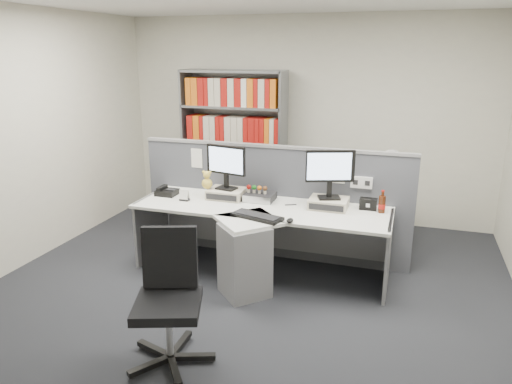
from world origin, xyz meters
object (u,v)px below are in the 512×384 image
(desk_calendar, at_px, (184,196))
(office_chair, at_px, (169,294))
(keyboard, at_px, (257,216))
(desk, at_px, (254,238))
(desk_fan, at_px, (391,164))
(desk_phone, at_px, (167,192))
(cola_bottle, at_px, (382,204))
(desktop_pc, at_px, (260,197))
(filing_cabinet, at_px, (387,216))
(speaker, at_px, (368,204))
(monitor_left, at_px, (226,163))
(mouse, at_px, (290,220))
(shelving_unit, at_px, (234,147))
(monitor_right, at_px, (330,170))

(desk_calendar, bearing_deg, office_chair, -68.11)
(keyboard, height_order, desk_calendar, desk_calendar)
(desk, relative_size, desk_fan, 5.72)
(desk_phone, relative_size, cola_bottle, 0.95)
(desktop_pc, xyz_separation_m, filing_cabinet, (1.27, 0.98, -0.41))
(speaker, xyz_separation_m, desk_fan, (0.16, 0.94, 0.21))
(monitor_left, height_order, cola_bottle, monitor_left)
(mouse, height_order, desk_phone, desk_phone)
(desk_calendar, distance_m, shelving_unit, 1.70)
(monitor_left, xyz_separation_m, filing_cabinet, (1.64, 1.02, -0.75))
(desktop_pc, bearing_deg, desk_fan, 37.62)
(monitor_right, distance_m, filing_cabinet, 1.38)
(desktop_pc, relative_size, shelving_unit, 0.15)
(desktop_pc, distance_m, filing_cabinet, 1.66)
(desk_phone, xyz_separation_m, desk_fan, (2.31, 1.11, 0.23))
(monitor_left, xyz_separation_m, monitor_right, (1.10, 0.00, 0.01))
(desk_calendar, xyz_separation_m, cola_bottle, (2.01, 0.24, 0.03))
(speaker, bearing_deg, office_chair, -123.93)
(desk_calendar, height_order, speaker, desk_calendar)
(desk_fan, bearing_deg, speaker, -99.39)
(mouse, xyz_separation_m, desk_phone, (-1.50, 0.44, 0.02))
(desk, bearing_deg, speaker, 23.80)
(cola_bottle, distance_m, shelving_unit, 2.54)
(keyboard, bearing_deg, desk, 119.38)
(monitor_right, bearing_deg, shelving_unit, 136.80)
(cola_bottle, height_order, filing_cabinet, cola_bottle)
(desk, height_order, speaker, speaker)
(desk_phone, bearing_deg, cola_bottle, 2.75)
(office_chair, bearing_deg, filing_cabinet, 63.34)
(keyboard, xyz_separation_m, office_chair, (-0.27, -1.27, -0.21))
(desk_phone, xyz_separation_m, shelving_unit, (0.21, 1.56, 0.22))
(desk, relative_size, speaker, 15.24)
(monitor_left, distance_m, mouse, 1.05)
(desk_calendar, height_order, cola_bottle, cola_bottle)
(desktop_pc, height_order, desk_fan, desk_fan)
(filing_cabinet, bearing_deg, speaker, -99.38)
(desk, bearing_deg, filing_cabinet, 49.39)
(keyboard, distance_m, desk_calendar, 0.94)
(cola_bottle, bearing_deg, desktop_pc, 179.19)
(keyboard, height_order, cola_bottle, cola_bottle)
(desk_phone, height_order, desk_fan, desk_fan)
(monitor_left, height_order, shelving_unit, shelving_unit)
(speaker, bearing_deg, desk_calendar, -171.02)
(monitor_left, relative_size, desk_fan, 1.04)
(shelving_unit, bearing_deg, desk_phone, -97.59)
(shelving_unit, bearing_deg, desktop_pc, -59.99)
(desktop_pc, relative_size, cola_bottle, 1.33)
(desk, bearing_deg, mouse, -20.33)
(keyboard, relative_size, speaker, 3.11)
(keyboard, height_order, office_chair, office_chair)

